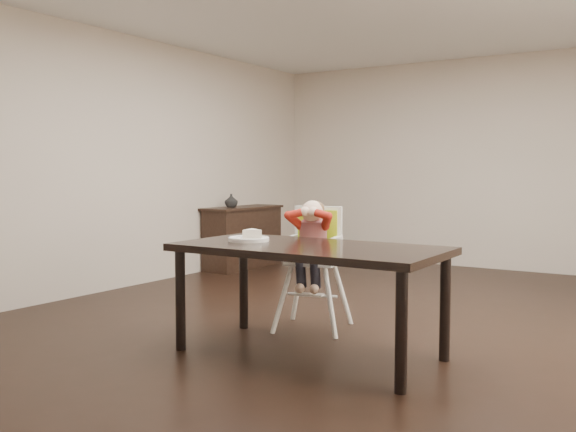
# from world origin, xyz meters

# --- Properties ---
(ground) EXTENTS (7.00, 7.00, 0.00)m
(ground) POSITION_xyz_m (0.00, 0.00, 0.00)
(ground) COLOR black
(ground) RESTS_ON ground
(room_walls) EXTENTS (6.02, 7.02, 2.71)m
(room_walls) POSITION_xyz_m (0.00, 0.00, 1.86)
(room_walls) COLOR #BEAE9D
(room_walls) RESTS_ON ground
(dining_table) EXTENTS (1.80, 0.90, 0.75)m
(dining_table) POSITION_xyz_m (-0.03, -1.09, 0.67)
(dining_table) COLOR black
(dining_table) RESTS_ON ground
(high_chair) EXTENTS (0.51, 0.51, 1.02)m
(high_chair) POSITION_xyz_m (-0.38, -0.42, 0.72)
(high_chair) COLOR white
(high_chair) RESTS_ON ground
(plate) EXTENTS (0.34, 0.34, 0.08)m
(plate) POSITION_xyz_m (-0.51, -1.09, 0.78)
(plate) COLOR white
(plate) RESTS_ON dining_table
(sideboard) EXTENTS (0.44, 1.26, 0.79)m
(sideboard) POSITION_xyz_m (-2.78, 1.88, 0.40)
(sideboard) COLOR black
(sideboard) RESTS_ON ground
(vase) EXTENTS (0.22, 0.22, 0.16)m
(vase) POSITION_xyz_m (-2.78, 1.64, 0.87)
(vase) COLOR #99999E
(vase) RESTS_ON sideboard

